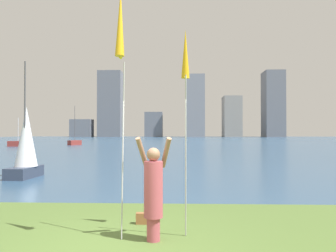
{
  "coord_description": "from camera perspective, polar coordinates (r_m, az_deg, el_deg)",
  "views": [
    {
      "loc": [
        1.05,
        -5.39,
        1.93
      ],
      "look_at": [
        0.57,
        7.88,
        2.14
      ],
      "focal_mm": 35.95,
      "sensor_mm": 36.0,
      "label": 1
    }
  ],
  "objects": [
    {
      "name": "ground",
      "position": [
        56.39,
        1.0,
        -2.93
      ],
      "size": [
        120.0,
        138.0,
        0.12
      ],
      "color": "#4C662D"
    },
    {
      "name": "person",
      "position": [
        6.04,
        -2.49,
        -10.73
      ],
      "size": [
        0.67,
        0.5,
        1.83
      ],
      "rotation": [
        0.0,
        0.0,
        -0.09
      ],
      "color": "#B24C59",
      "rests_on": "ground"
    },
    {
      "name": "kite_flag_left",
      "position": [
        6.18,
        -8.08,
        15.94
      ],
      "size": [
        0.16,
        0.58,
        4.46
      ],
      "color": "#B2B2B7",
      "rests_on": "ground"
    },
    {
      "name": "kite_flag_right",
      "position": [
        6.53,
        2.97,
        10.98
      ],
      "size": [
        0.16,
        0.56,
        3.87
      ],
      "color": "#B2B2B7",
      "rests_on": "ground"
    },
    {
      "name": "bag",
      "position": [
        7.28,
        -4.42,
        -15.34
      ],
      "size": [
        0.25,
        0.14,
        0.23
      ],
      "color": "brown",
      "rests_on": "ground"
    },
    {
      "name": "sailboat_0",
      "position": [
        46.9,
        -24.08,
        -2.72
      ],
      "size": [
        2.54,
        0.75,
        3.68
      ],
      "color": "maroon",
      "rests_on": "ground"
    },
    {
      "name": "sailboat_3",
      "position": [
        15.32,
        -22.96,
        -2.99
      ],
      "size": [
        0.97,
        1.89,
        4.86
      ],
      "color": "#333D51",
      "rests_on": "ground"
    },
    {
      "name": "sailboat_4",
      "position": [
        49.08,
        -15.55,
        -2.69
      ],
      "size": [
        1.75,
        1.94,
        5.53
      ],
      "color": "maroon",
      "rests_on": "ground"
    },
    {
      "name": "skyline_tower_0",
      "position": [
        118.85,
        -14.42,
        -0.36
      ],
      "size": [
        7.22,
        4.67,
        6.0
      ],
      "color": "slate",
      "rests_on": "ground"
    },
    {
      "name": "skyline_tower_1",
      "position": [
        118.56,
        -9.65,
        3.63
      ],
      "size": [
        7.92,
        7.71,
        22.56
      ],
      "color": "slate",
      "rests_on": "ground"
    },
    {
      "name": "skyline_tower_2",
      "position": [
        115.38,
        -2.44,
        0.25
      ],
      "size": [
        6.03,
        3.83,
        8.52
      ],
      "color": "slate",
      "rests_on": "ground"
    },
    {
      "name": "skyline_tower_3",
      "position": [
        112.11,
        4.57,
        3.38
      ],
      "size": [
        6.29,
        6.46,
        20.61
      ],
      "color": "gray",
      "rests_on": "ground"
    },
    {
      "name": "skyline_tower_4",
      "position": [
        116.14,
        10.76,
        1.54
      ],
      "size": [
        5.9,
        7.88,
        13.73
      ],
      "color": "gray",
      "rests_on": "ground"
    },
    {
      "name": "skyline_tower_5",
      "position": [
        118.81,
        17.39,
        3.54
      ],
      "size": [
        6.34,
        7.95,
        22.1
      ],
      "color": "slate",
      "rests_on": "ground"
    }
  ]
}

